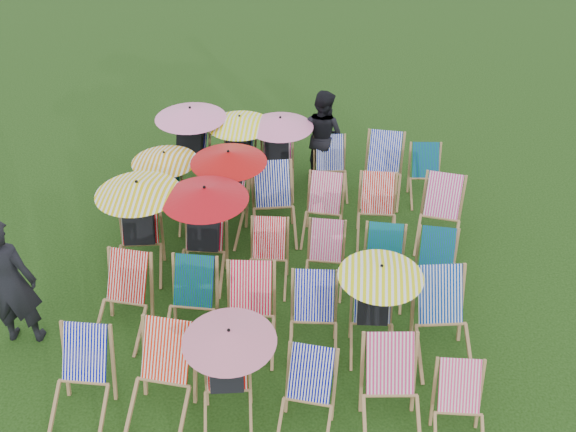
# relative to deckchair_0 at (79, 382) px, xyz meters

# --- Properties ---
(ground) EXTENTS (100.00, 100.00, 0.00)m
(ground) POSITION_rel_deckchair_0_xyz_m (2.08, 2.31, -0.47)
(ground) COLOR black
(ground) RESTS_ON ground
(deckchair_0) EXTENTS (0.63, 0.87, 0.94)m
(deckchair_0) POSITION_rel_deckchair_0_xyz_m (0.00, 0.00, 0.00)
(deckchair_0) COLOR #9A7448
(deckchair_0) RESTS_ON ground
(deckchair_1) EXTENTS (0.75, 0.99, 1.01)m
(deckchair_1) POSITION_rel_deckchair_0_xyz_m (0.87, 0.06, 0.03)
(deckchair_1) COLOR #9A7448
(deckchair_1) RESTS_ON ground
(deckchair_2) EXTENTS (0.99, 1.07, 1.18)m
(deckchair_2) POSITION_rel_deckchair_0_xyz_m (1.60, 0.14, 0.15)
(deckchair_2) COLOR #9A7448
(deckchair_2) RESTS_ON ground
(deckchair_3) EXTENTS (0.67, 0.87, 0.88)m
(deckchair_3) POSITION_rel_deckchair_0_xyz_m (2.45, -0.00, -0.03)
(deckchair_3) COLOR #9A7448
(deckchair_3) RESTS_ON ground
(deckchair_4) EXTENTS (0.74, 0.96, 0.98)m
(deckchair_4) POSITION_rel_deckchair_0_xyz_m (3.35, 0.13, 0.02)
(deckchair_4) COLOR #9A7448
(deckchair_4) RESTS_ON ground
(deckchair_5) EXTENTS (0.58, 0.79, 0.84)m
(deckchair_5) POSITION_rel_deckchair_0_xyz_m (4.06, 0.03, -0.05)
(deckchair_5) COLOR #9A7448
(deckchair_5) RESTS_ON ground
(deckchair_6) EXTENTS (0.72, 0.94, 0.95)m
(deckchair_6) POSITION_rel_deckchair_0_xyz_m (0.06, 1.27, 0.01)
(deckchair_6) COLOR #9A7448
(deckchair_6) RESTS_ON ground
(deckchair_7) EXTENTS (0.64, 0.88, 0.94)m
(deckchair_7) POSITION_rel_deckchair_0_xyz_m (0.93, 1.26, 0.00)
(deckchair_7) COLOR #9A7448
(deckchair_7) RESTS_ON ground
(deckchair_8) EXTENTS (0.70, 0.93, 0.97)m
(deckchair_8) POSITION_rel_deckchair_0_xyz_m (1.68, 1.18, 0.01)
(deckchair_8) COLOR #9A7448
(deckchair_8) RESTS_ON ground
(deckchair_9) EXTENTS (0.65, 0.88, 0.92)m
(deckchair_9) POSITION_rel_deckchair_0_xyz_m (2.45, 1.17, -0.01)
(deckchair_9) COLOR #9A7448
(deckchair_9) RESTS_ON ground
(deckchair_10) EXTENTS (1.00, 1.05, 1.19)m
(deckchair_10) POSITION_rel_deckchair_0_xyz_m (3.17, 1.31, 0.16)
(deckchair_10) COLOR #9A7448
(deckchair_10) RESTS_ON ground
(deckchair_11) EXTENTS (0.82, 1.04, 1.03)m
(deckchair_11) POSITION_rel_deckchair_0_xyz_m (3.99, 1.24, 0.04)
(deckchair_11) COLOR #9A7448
(deckchair_11) RESTS_ON ground
(deckchair_12) EXTENTS (1.15, 1.24, 1.37)m
(deckchair_12) POSITION_rel_deckchair_0_xyz_m (-0.04, 2.49, 0.25)
(deckchair_12) COLOR #9A7448
(deckchair_12) RESTS_ON ground
(deckchair_13) EXTENTS (1.16, 1.20, 1.38)m
(deckchair_13) POSITION_rel_deckchair_0_xyz_m (0.87, 2.44, 0.26)
(deckchair_13) COLOR #9A7448
(deckchair_13) RESTS_ON ground
(deckchair_14) EXTENTS (0.58, 0.80, 0.85)m
(deckchair_14) POSITION_rel_deckchair_0_xyz_m (1.76, 2.34, -0.05)
(deckchair_14) COLOR #9A7448
(deckchair_14) RESTS_ON ground
(deckchair_15) EXTENTS (0.57, 0.78, 0.83)m
(deckchair_15) POSITION_rel_deckchair_0_xyz_m (2.53, 2.38, -0.05)
(deckchair_15) COLOR #9A7448
(deckchair_15) RESTS_ON ground
(deckchair_16) EXTENTS (0.62, 0.84, 0.88)m
(deckchair_16) POSITION_rel_deckchair_0_xyz_m (3.31, 2.28, -0.03)
(deckchair_16) COLOR #9A7448
(deckchair_16) RESTS_ON ground
(deckchair_17) EXTENTS (0.62, 0.83, 0.86)m
(deckchair_17) POSITION_rel_deckchair_0_xyz_m (4.00, 2.29, -0.04)
(deckchair_17) COLOR #9A7448
(deckchair_17) RESTS_ON ground
(deckchair_18) EXTENTS (0.99, 1.06, 1.18)m
(deckchair_18) POSITION_rel_deckchair_0_xyz_m (0.01, 3.62, 0.15)
(deckchair_18) COLOR #9A7448
(deckchair_18) RESTS_ON ground
(deckchair_19) EXTENTS (1.12, 1.19, 1.33)m
(deckchair_19) POSITION_rel_deckchair_0_xyz_m (0.99, 3.48, 0.23)
(deckchair_19) COLOR #9A7448
(deckchair_19) RESTS_ON ground
(deckchair_20) EXTENTS (0.84, 1.04, 1.01)m
(deckchair_20) POSITION_rel_deckchair_0_xyz_m (1.71, 3.48, 0.04)
(deckchair_20) COLOR #9A7448
(deckchair_20) RESTS_ON ground
(deckchair_21) EXTENTS (0.66, 0.87, 0.90)m
(deckchair_21) POSITION_rel_deckchair_0_xyz_m (2.44, 3.47, -0.02)
(deckchair_21) COLOR #9A7448
(deckchair_21) RESTS_ON ground
(deckchair_22) EXTENTS (0.61, 0.85, 0.91)m
(deckchair_22) POSITION_rel_deckchair_0_xyz_m (3.25, 3.52, -0.01)
(deckchair_22) COLOR #9A7448
(deckchair_22) RESTS_ON ground
(deckchair_23) EXTENTS (0.77, 0.97, 0.96)m
(deckchair_23) POSITION_rel_deckchair_0_xyz_m (4.16, 3.48, 0.01)
(deckchair_23) COLOR #9A7448
(deckchair_23) RESTS_ON ground
(deckchair_24) EXTENTS (1.16, 1.22, 1.37)m
(deckchair_24) POSITION_rel_deckchair_0_xyz_m (0.15, 4.73, 0.25)
(deckchair_24) COLOR #9A7448
(deckchair_24) RESTS_ON ground
(deckchair_25) EXTENTS (1.07, 1.12, 1.26)m
(deckchair_25) POSITION_rel_deckchair_0_xyz_m (0.95, 4.73, 0.20)
(deckchair_25) COLOR #9A7448
(deckchair_25) RESTS_ON ground
(deckchair_26) EXTENTS (1.07, 1.13, 1.27)m
(deckchair_26) POSITION_rel_deckchair_0_xyz_m (1.63, 4.73, 0.20)
(deckchair_26) COLOR #9A7448
(deckchair_26) RESTS_ON ground
(deckchair_27) EXTENTS (0.67, 0.86, 0.87)m
(deckchair_27) POSITION_rel_deckchair_0_xyz_m (2.50, 4.72, -0.04)
(deckchair_27) COLOR #9A7448
(deckchair_27) RESTS_ON ground
(deckchair_28) EXTENTS (0.72, 0.96, 0.99)m
(deckchair_28) POSITION_rel_deckchair_0_xyz_m (3.35, 4.66, 0.02)
(deckchair_28) COLOR #9A7448
(deckchair_28) RESTS_ON ground
(deckchair_29) EXTENTS (0.62, 0.81, 0.84)m
(deckchair_29) POSITION_rel_deckchair_0_xyz_m (4.06, 4.66, -0.05)
(deckchair_29) COLOR #9A7448
(deckchair_29) RESTS_ON ground
(person_left) EXTENTS (0.71, 0.50, 1.83)m
(person_left) POSITION_rel_deckchair_0_xyz_m (-1.15, 1.01, 0.44)
(person_left) COLOR black
(person_left) RESTS_ON ground
(person_rear) EXTENTS (0.96, 0.90, 1.58)m
(person_rear) POSITION_rel_deckchair_0_xyz_m (2.32, 5.21, 0.32)
(person_rear) COLOR black
(person_rear) RESTS_ON ground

